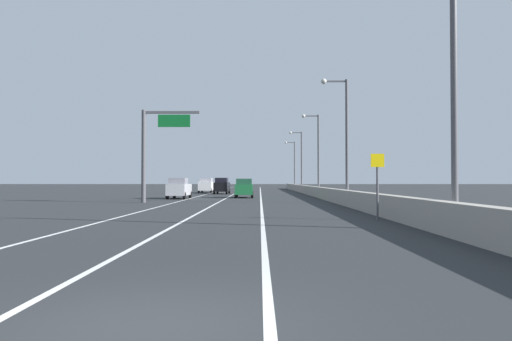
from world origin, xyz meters
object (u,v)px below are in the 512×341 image
Objects in this scene: lamp_post_right_third at (316,148)px; car_white_1 at (206,185)px; lamp_post_right_fourth at (300,157)px; car_silver_3 at (179,188)px; car_black_0 at (222,186)px; car_green_2 at (244,188)px; lamp_post_right_near at (447,74)px; lamp_post_right_fifth at (293,162)px; overhead_sign_gantry at (153,144)px; speed_advisory_sign at (377,181)px; lamp_post_right_second at (344,131)px.

car_white_1 is at bearing 141.00° from lamp_post_right_third.
lamp_post_right_fourth is 34.95m from car_silver_3.
car_silver_3 is (-2.91, -16.61, -0.05)m from car_black_0.
car_white_1 is 21.02m from car_green_2.
lamp_post_right_near is 61.36m from lamp_post_right_fourth.
lamp_post_right_fifth is 2.23× the size of car_silver_3.
overhead_sign_gantry is 0.76× the size of lamp_post_right_third.
car_white_1 is 1.11× the size of car_green_2.
overhead_sign_gantry is at bearing -104.46° from lamp_post_right_fifth.
speed_advisory_sign reaches higher than car_green_2.
speed_advisory_sign is 0.31× the size of lamp_post_right_second.
lamp_post_right_second is (1.28, 16.05, 3.89)m from speed_advisory_sign.
car_green_2 is (7.03, 11.16, -3.75)m from overhead_sign_gantry.
lamp_post_right_second is 2.18× the size of car_black_0.
car_black_0 is at bearing 103.74° from car_green_2.
car_white_1 is at bearing 113.94° from lamp_post_right_second.
speed_advisory_sign is 0.31× the size of lamp_post_right_third.
lamp_post_right_near reaches higher than car_silver_3.
speed_advisory_sign is 77.52m from lamp_post_right_fifth.
overhead_sign_gantry is 0.76× the size of lamp_post_right_fifth.
car_green_2 is (-8.20, -28.73, -4.67)m from lamp_post_right_fourth.
overhead_sign_gantry reaches higher than car_white_1.
overhead_sign_gantry is at bearing -91.62° from car_white_1.
lamp_post_right_third is 2.42× the size of car_green_2.
car_white_1 reaches higher than car_green_2.
car_green_2 is 0.92× the size of car_silver_3.
car_silver_3 is at bearing -114.75° from lamp_post_right_fourth.
speed_advisory_sign is at bearing -76.24° from car_green_2.
lamp_post_right_fifth is at bearing 75.54° from overhead_sign_gantry.
lamp_post_right_near is at bearing -89.58° from lamp_post_right_second.
car_black_0 is 14.29m from car_green_2.
car_silver_3 is at bearing -156.59° from car_green_2.
lamp_post_right_fourth is at bearing -90.95° from lamp_post_right_fifth.
lamp_post_right_fifth is (0.34, 20.45, 0.00)m from lamp_post_right_fourth.
lamp_post_right_near is 20.45m from lamp_post_right_second.
car_green_2 is (-6.91, 28.22, -0.78)m from speed_advisory_sign.
lamp_post_right_fifth reaches higher than car_green_2.
car_green_2 is at bearing 123.94° from lamp_post_right_second.
lamp_post_right_near and lamp_post_right_second have the same top height.
lamp_post_right_third is at bearing -90.11° from lamp_post_right_fifth.
car_green_2 is (3.39, -13.88, -0.08)m from car_black_0.
car_silver_3 is at bearing 116.10° from lamp_post_right_near.
lamp_post_right_near is at bearing -74.64° from car_white_1.
lamp_post_right_near is at bearing -75.66° from car_green_2.
lamp_post_right_third reaches higher than overhead_sign_gantry.
lamp_post_right_fifth is 2.17× the size of car_white_1.
lamp_post_right_third is 18.99m from car_silver_3.
lamp_post_right_fourth is at bearing 52.02° from car_black_0.
lamp_post_right_near is 2.23× the size of car_silver_3.
lamp_post_right_near is 54.87m from car_white_1.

